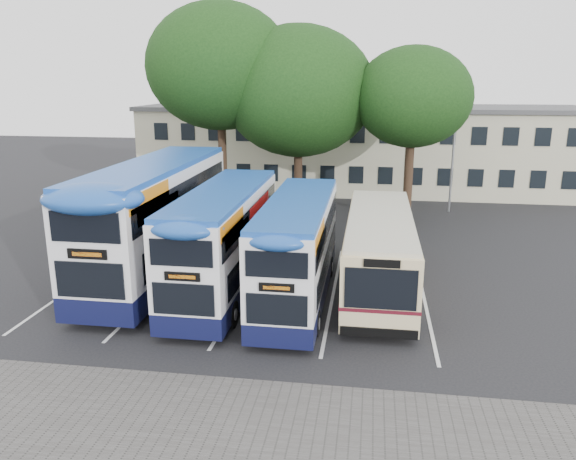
# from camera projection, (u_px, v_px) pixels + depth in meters

# --- Properties ---
(ground) EXTENTS (120.00, 120.00, 0.00)m
(ground) POSITION_uv_depth(u_px,v_px,m) (330.00, 352.00, 17.42)
(ground) COLOR black
(ground) RESTS_ON ground
(paving_strip) EXTENTS (40.00, 6.00, 0.01)m
(paving_strip) POSITION_uv_depth(u_px,v_px,m) (227.00, 447.00, 12.94)
(paving_strip) COLOR #595654
(paving_strip) RESTS_ON ground
(bay_lines) EXTENTS (14.12, 11.00, 0.01)m
(bay_lines) POSITION_uv_depth(u_px,v_px,m) (247.00, 288.00, 22.73)
(bay_lines) COLOR silver
(bay_lines) RESTS_ON ground
(depot_building) EXTENTS (32.40, 8.40, 6.20)m
(depot_building) POSITION_uv_depth(u_px,v_px,m) (359.00, 147.00, 42.34)
(depot_building) COLOR beige
(depot_building) RESTS_ON ground
(lamp_post) EXTENTS (0.25, 1.05, 9.06)m
(lamp_post) POSITION_uv_depth(u_px,v_px,m) (455.00, 131.00, 34.28)
(lamp_post) COLOR gray
(lamp_post) RESTS_ON ground
(tree_left) EXTENTS (8.64, 8.64, 12.53)m
(tree_left) POSITION_uv_depth(u_px,v_px,m) (220.00, 67.00, 32.75)
(tree_left) COLOR black
(tree_left) RESTS_ON ground
(tree_mid) EXTENTS (8.93, 8.93, 11.24)m
(tree_mid) POSITION_uv_depth(u_px,v_px,m) (299.00, 92.00, 32.76)
(tree_mid) COLOR black
(tree_mid) RESTS_ON ground
(tree_right) EXTENTS (6.54, 6.54, 9.98)m
(tree_right) POSITION_uv_depth(u_px,v_px,m) (413.00, 97.00, 30.99)
(tree_right) COLOR black
(tree_right) RESTS_ON ground
(bus_dd_left) EXTENTS (2.83, 11.67, 4.86)m
(bus_dd_left) POSITION_uv_depth(u_px,v_px,m) (156.00, 215.00, 23.44)
(bus_dd_left) COLOR #0F1238
(bus_dd_left) RESTS_ON ground
(bus_dd_mid) EXTENTS (2.40, 9.88, 4.12)m
(bus_dd_mid) POSITION_uv_depth(u_px,v_px,m) (224.00, 236.00, 21.84)
(bus_dd_mid) COLOR #0F1238
(bus_dd_mid) RESTS_ON ground
(bus_dd_right) EXTENTS (2.27, 9.36, 3.90)m
(bus_dd_right) POSITION_uv_depth(u_px,v_px,m) (298.00, 245.00, 21.04)
(bus_dd_right) COLOR #0F1238
(bus_dd_right) RESTS_ON ground
(bus_single) EXTENTS (2.60, 10.22, 3.05)m
(bus_single) POSITION_uv_depth(u_px,v_px,m) (379.00, 247.00, 22.30)
(bus_single) COLOR beige
(bus_single) RESTS_ON ground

